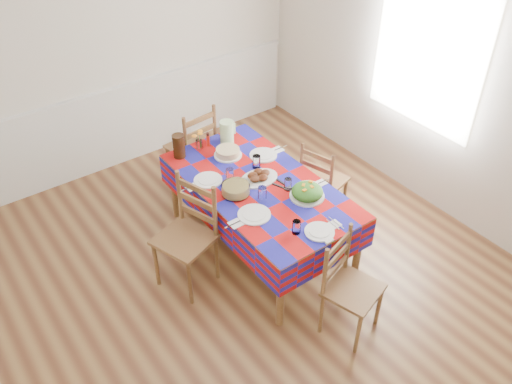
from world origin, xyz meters
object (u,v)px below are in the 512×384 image
chair_near (349,287)px  chair_right (322,182)px  chair_left (188,236)px  dining_table (260,191)px  green_pitcher (227,132)px  chair_far (194,148)px  meat_platter (259,177)px  tea_pitcher (179,146)px

chair_near → chair_right: bearing=40.2°
chair_near → chair_left: chair_left is taller
chair_near → chair_left: 1.37m
dining_table → chair_near: chair_near is taller
green_pitcher → chair_far: 0.57m
meat_platter → chair_near: bearing=-92.2°
chair_far → chair_left: (-0.73, -1.13, 0.01)m
dining_table → tea_pitcher: (-0.34, 0.78, 0.19)m
tea_pitcher → chair_right: 1.39m
meat_platter → tea_pitcher: bearing=117.5°
dining_table → chair_far: 1.16m
meat_platter → tea_pitcher: 0.82m
chair_near → chair_right: size_ratio=1.03×
chair_near → chair_right: (0.74, 1.14, -0.01)m
green_pitcher → chair_near: green_pitcher is taller
dining_table → chair_right: bearing=-0.9°
chair_far → chair_right: bearing=115.5°
meat_platter → chair_near: chair_near is taller
chair_right → meat_platter: bearing=68.2°
meat_platter → chair_near: (-0.05, -1.21, -0.30)m
meat_platter → chair_near: size_ratio=0.40×
chair_near → chair_right: chair_near is taller
meat_platter → green_pitcher: size_ratio=1.56×
chair_left → chair_far: bearing=128.3°
dining_table → chair_near: (-0.01, -1.15, -0.20)m
tea_pitcher → chair_left: chair_left is taller
dining_table → chair_left: chair_left is taller
chair_far → chair_left: 1.34m
green_pitcher → tea_pitcher: same height
tea_pitcher → dining_table: bearing=-66.4°
chair_near → chair_left: bearing=104.7°
green_pitcher → chair_far: chair_far is taller
tea_pitcher → chair_near: tea_pitcher is taller
tea_pitcher → chair_right: tea_pitcher is taller
chair_near → chair_far: 2.29m
chair_left → chair_right: size_ratio=1.14×
meat_platter → dining_table: bearing=-120.1°
meat_platter → chair_far: chair_far is taller
green_pitcher → chair_left: (-0.87, -0.71, -0.34)m
meat_platter → chair_right: size_ratio=0.41×
green_pitcher → chair_far: size_ratio=0.24×
dining_table → meat_platter: (0.04, 0.06, 0.11)m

